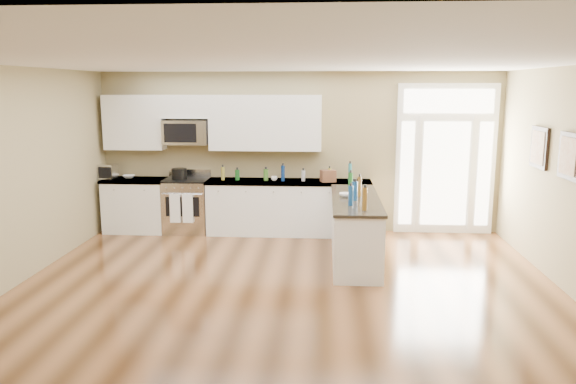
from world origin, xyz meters
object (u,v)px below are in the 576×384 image
(kitchen_range, at_px, (187,205))
(stockpot, at_px, (179,173))
(toaster_oven, at_px, (108,172))
(peninsula_cabinet, at_px, (355,231))

(kitchen_range, bearing_deg, stockpot, -165.33)
(stockpot, xyz_separation_m, toaster_oven, (-1.28, 0.01, 0.02))
(peninsula_cabinet, relative_size, kitchen_range, 2.15)
(kitchen_range, xyz_separation_m, stockpot, (-0.11, -0.03, 0.57))
(stockpot, distance_m, toaster_oven, 1.28)
(stockpot, height_order, toaster_oven, toaster_oven)
(kitchen_range, distance_m, toaster_oven, 1.51)
(peninsula_cabinet, bearing_deg, toaster_oven, 161.51)
(toaster_oven, bearing_deg, peninsula_cabinet, -9.53)
(peninsula_cabinet, height_order, stockpot, stockpot)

